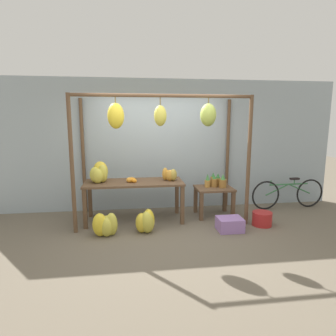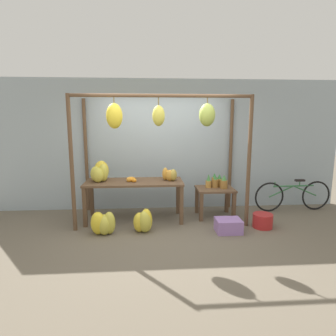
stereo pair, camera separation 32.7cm
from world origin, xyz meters
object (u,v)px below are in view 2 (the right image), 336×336
object	(u,v)px
banana_pile_ground_left	(104,224)
banana_pile_on_table	(100,172)
orange_pile	(131,179)
papaya_pile	(170,175)
parked_bicycle	(293,195)
pineapple_cluster	(217,182)
blue_bucket	(263,221)
fruit_crate_white	(228,226)
banana_pile_ground_right	(144,221)

from	to	relation	value
banana_pile_ground_left	banana_pile_on_table	bearing A→B (deg)	101.51
orange_pile	papaya_pile	xyz separation A→B (m)	(0.74, 0.04, 0.07)
parked_bicycle	papaya_pile	bearing A→B (deg)	-173.12
banana_pile_on_table	banana_pile_ground_left	distance (m)	1.08
pineapple_cluster	blue_bucket	world-z (taller)	pineapple_cluster
fruit_crate_white	parked_bicycle	distance (m)	2.04
banana_pile_on_table	pineapple_cluster	world-z (taller)	banana_pile_on_table
pineapple_cluster	banana_pile_ground_left	bearing A→B (deg)	-159.21
orange_pile	parked_bicycle	xyz separation A→B (m)	(3.43, 0.36, -0.48)
orange_pile	papaya_pile	world-z (taller)	papaya_pile
banana_pile_ground_right	blue_bucket	bearing A→B (deg)	1.52
fruit_crate_white	papaya_pile	distance (m)	1.45
banana_pile_ground_right	banana_pile_on_table	bearing A→B (deg)	140.66
banana_pile_on_table	banana_pile_ground_right	size ratio (longest dim) A/B	1.15
fruit_crate_white	blue_bucket	size ratio (longest dim) A/B	1.22
banana_pile_ground_left	parked_bicycle	xyz separation A→B (m)	(3.88, 1.02, 0.15)
orange_pile	banana_pile_ground_right	world-z (taller)	orange_pile
banana_pile_ground_right	fruit_crate_white	xyz separation A→B (m)	(1.47, -0.11, -0.07)
orange_pile	pineapple_cluster	size ratio (longest dim) A/B	0.48
pineapple_cluster	fruit_crate_white	xyz separation A→B (m)	(0.00, -0.88, -0.59)
pineapple_cluster	banana_pile_ground_right	distance (m)	1.74
banana_pile_on_table	pineapple_cluster	distance (m)	2.33
banana_pile_on_table	banana_pile_ground_left	xyz separation A→B (m)	(0.15, -0.75, -0.76)
banana_pile_ground_right	blue_bucket	distance (m)	2.16
banana_pile_ground_left	fruit_crate_white	distance (m)	2.17
banana_pile_ground_left	parked_bicycle	size ratio (longest dim) A/B	0.30
parked_bicycle	fruit_crate_white	bearing A→B (deg)	-148.05
banana_pile_ground_right	papaya_pile	bearing A→B (deg)	51.64
fruit_crate_white	papaya_pile	bearing A→B (deg)	142.49
papaya_pile	orange_pile	bearing A→B (deg)	-177.04
banana_pile_ground_left	banana_pile_ground_right	world-z (taller)	banana_pile_ground_right
orange_pile	blue_bucket	world-z (taller)	orange_pile
parked_bicycle	papaya_pile	xyz separation A→B (m)	(-2.69, -0.32, 0.55)
papaya_pile	pineapple_cluster	bearing A→B (deg)	7.58
pineapple_cluster	orange_pile	bearing A→B (deg)	-174.42
papaya_pile	banana_pile_ground_right	bearing A→B (deg)	-128.36
banana_pile_on_table	parked_bicycle	size ratio (longest dim) A/B	0.28
papaya_pile	blue_bucket	bearing A→B (deg)	-19.16
orange_pile	fruit_crate_white	bearing A→B (deg)	-22.46
banana_pile_on_table	orange_pile	xyz separation A→B (m)	(0.60, -0.10, -0.13)
banana_pile_ground_left	fruit_crate_white	bearing A→B (deg)	-1.44
banana_pile_ground_left	pineapple_cluster	bearing A→B (deg)	20.79
blue_bucket	papaya_pile	xyz separation A→B (m)	(-1.66, 0.58, 0.76)
banana_pile_on_table	fruit_crate_white	bearing A→B (deg)	-19.14
banana_pile_ground_right	blue_bucket	size ratio (longest dim) A/B	1.17
orange_pile	banana_pile_ground_right	distance (m)	0.90
banana_pile_ground_left	parked_bicycle	bearing A→B (deg)	14.67
banana_pile_on_table	fruit_crate_white	distance (m)	2.59
fruit_crate_white	parked_bicycle	size ratio (longest dim) A/B	0.26
pineapple_cluster	blue_bucket	distance (m)	1.15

